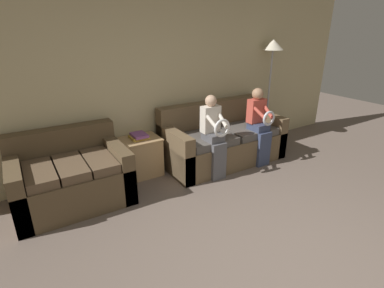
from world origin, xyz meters
TOP-DOWN VIEW (x-y plane):
  - wall_back at (0.00, 2.96)m, footprint 7.95×0.06m
  - couch_main at (1.01, 2.47)m, footprint 1.92×0.88m
  - couch_side at (-1.29, 2.47)m, footprint 1.31×0.94m
  - child_left_seated at (0.58, 2.10)m, footprint 0.27×0.37m
  - child_right_seated at (1.44, 2.11)m, footprint 0.28×0.38m
  - side_shelf at (-0.29, 2.69)m, footprint 0.54×0.45m
  - book_stack at (-0.30, 2.69)m, footprint 0.24×0.26m
  - floor_lamp at (2.23, 2.74)m, footprint 0.35×0.35m

SIDE VIEW (x-z plane):
  - side_shelf at x=-0.29m, z-range 0.01..0.57m
  - couch_side at x=-1.29m, z-range -0.11..0.76m
  - couch_main at x=1.01m, z-range -0.13..0.79m
  - book_stack at x=-0.30m, z-range 0.56..0.64m
  - child_left_seated at x=0.58m, z-range 0.07..1.24m
  - child_right_seated at x=1.44m, z-range 0.07..1.25m
  - wall_back at x=0.00m, z-range 0.00..2.55m
  - floor_lamp at x=2.23m, z-range 0.65..2.49m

